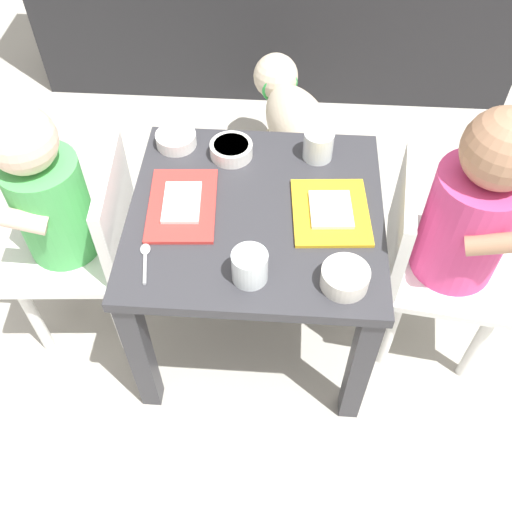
{
  "coord_description": "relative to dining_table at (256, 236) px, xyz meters",
  "views": [
    {
      "loc": [
        0.05,
        -0.82,
        1.29
      ],
      "look_at": [
        0.0,
        0.0,
        0.28
      ],
      "focal_mm": 40.32,
      "sensor_mm": 36.0,
      "label": 1
    }
  ],
  "objects": [
    {
      "name": "spoon_by_left_tray",
      "position": [
        -0.2,
        -0.15,
        0.08
      ],
      "size": [
        0.03,
        0.1,
        0.01
      ],
      "color": "silver",
      "rests_on": "dining_table"
    },
    {
      "name": "dog",
      "position": [
        0.07,
        0.58,
        -0.12
      ],
      "size": [
        0.29,
        0.45,
        0.34
      ],
      "color": "beige",
      "rests_on": "ground"
    },
    {
      "name": "food_tray_left",
      "position": [
        -0.15,
        -0.0,
        0.09
      ],
      "size": [
        0.15,
        0.22,
        0.02
      ],
      "color": "red",
      "rests_on": "dining_table"
    },
    {
      "name": "water_cup_right",
      "position": [
        0.13,
        0.17,
        0.11
      ],
      "size": [
        0.07,
        0.07,
        0.07
      ],
      "color": "white",
      "rests_on": "dining_table"
    },
    {
      "name": "water_cup_left",
      "position": [
        -0.0,
        -0.17,
        0.11
      ],
      "size": [
        0.07,
        0.07,
        0.06
      ],
      "color": "white",
      "rests_on": "dining_table"
    },
    {
      "name": "cereal_bowl_right_side",
      "position": [
        0.18,
        -0.18,
        0.1
      ],
      "size": [
        0.09,
        0.09,
        0.04
      ],
      "color": "silver",
      "rests_on": "dining_table"
    },
    {
      "name": "veggie_bowl_far",
      "position": [
        -0.07,
        0.17,
        0.1
      ],
      "size": [
        0.1,
        0.1,
        0.03
      ],
      "color": "white",
      "rests_on": "dining_table"
    },
    {
      "name": "cereal_bowl_left_side",
      "position": [
        -0.2,
        0.19,
        0.1
      ],
      "size": [
        0.09,
        0.09,
        0.03
      ],
      "color": "white",
      "rests_on": "dining_table"
    },
    {
      "name": "seated_child_left",
      "position": [
        -0.42,
        0.0,
        0.06
      ],
      "size": [
        0.3,
        0.3,
        0.66
      ],
      "color": "white",
      "rests_on": "ground"
    },
    {
      "name": "seated_child_right",
      "position": [
        0.43,
        0.0,
        0.09
      ],
      "size": [
        0.31,
        0.31,
        0.7
      ],
      "color": "white",
      "rests_on": "ground"
    },
    {
      "name": "dining_table",
      "position": [
        0.0,
        0.0,
        0.0
      ],
      "size": [
        0.53,
        0.51,
        0.43
      ],
      "color": "#333338",
      "rests_on": "ground"
    },
    {
      "name": "ground_plane",
      "position": [
        0.0,
        0.0,
        -0.35
      ],
      "size": [
        7.0,
        7.0,
        0.0
      ],
      "primitive_type": "plane",
      "color": "#B2ADA3"
    },
    {
      "name": "food_tray_right",
      "position": [
        0.15,
        -0.0,
        0.09
      ],
      "size": [
        0.17,
        0.2,
        0.02
      ],
      "color": "gold",
      "rests_on": "dining_table"
    }
  ]
}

